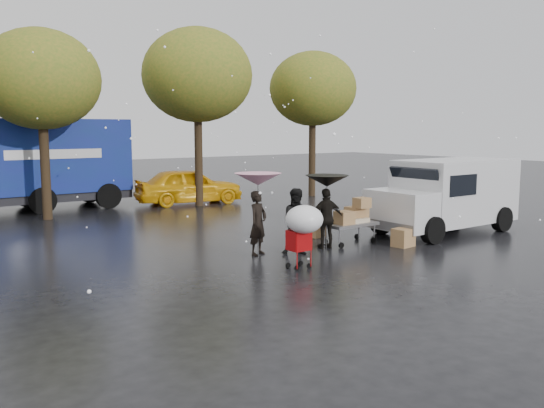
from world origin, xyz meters
TOP-DOWN VIEW (x-y plane):
  - ground at (0.00, 0.00)m, footprint 90.00×90.00m
  - person_pink at (-0.79, 1.03)m, footprint 0.69×0.58m
  - person_middle at (0.03, 0.46)m, footprint 1.03×0.98m
  - person_black at (1.10, 0.59)m, footprint 1.01×0.65m
  - umbrella_pink at (-0.79, 1.03)m, footprint 1.17×1.17m
  - umbrella_black at (1.10, 0.59)m, footprint 1.14×1.14m
  - vendor_cart at (2.10, 0.67)m, footprint 1.52×0.80m
  - shopping_cart at (-0.85, -0.84)m, footprint 0.84×0.84m
  - white_van at (5.67, 0.27)m, footprint 4.91×2.18m
  - blue_truck at (-3.63, 12.57)m, footprint 8.30×2.60m
  - box_ground_near at (2.92, -0.45)m, footprint 0.59×0.50m
  - box_ground_far at (1.94, 1.94)m, footprint 0.50×0.41m
  - yellow_taxi at (2.44, 10.78)m, footprint 4.67×2.52m
  - tree_row at (-0.47, 10.00)m, footprint 21.60×4.40m

SIDE VIEW (x-z plane):
  - ground at x=0.00m, z-range 0.00..0.00m
  - box_ground_far at x=1.94m, z-range 0.00..0.36m
  - box_ground_near at x=2.92m, z-range 0.00..0.49m
  - vendor_cart at x=2.10m, z-range 0.09..1.36m
  - yellow_taxi at x=2.44m, z-range 0.00..1.51m
  - person_black at x=1.10m, z-range 0.00..1.60m
  - person_pink at x=-0.79m, z-range 0.00..1.61m
  - person_middle at x=0.03m, z-range 0.00..1.67m
  - shopping_cart at x=-0.85m, z-range 0.33..1.80m
  - white_van at x=5.67m, z-range 0.06..2.26m
  - blue_truck at x=-3.63m, z-range 0.01..3.51m
  - umbrella_black at x=1.10m, z-range 0.82..2.76m
  - umbrella_pink at x=-0.79m, z-range 0.87..2.93m
  - tree_row at x=-0.47m, z-range 1.46..8.58m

